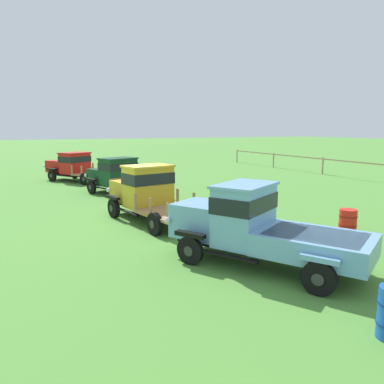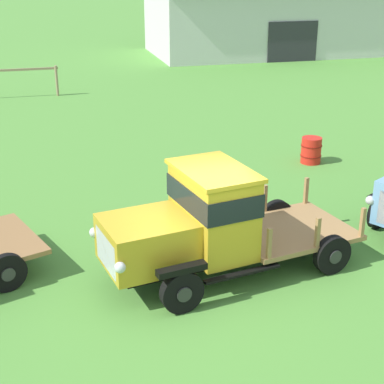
{
  "view_description": "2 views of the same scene",
  "coord_description": "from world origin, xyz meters",
  "px_view_note": "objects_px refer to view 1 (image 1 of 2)",
  "views": [
    {
      "loc": [
        14.6,
        -4.62,
        3.68
      ],
      "look_at": [
        0.5,
        2.37,
        1.0
      ],
      "focal_mm": 35.0,
      "sensor_mm": 36.0,
      "label": 1
    },
    {
      "loc": [
        -2.65,
        -9.55,
        5.9
      ],
      "look_at": [
        0.5,
        2.37,
        1.0
      ],
      "focal_mm": 55.0,
      "sensor_mm": 36.0,
      "label": 2
    }
  ],
  "objects_px": {
    "vintage_truck_far_side": "(256,226)",
    "oil_drum_near_fence": "(348,220)",
    "vintage_truck_second_in_line": "(117,175)",
    "vintage_truck_midrow_center": "(146,191)",
    "vintage_truck_foreground_near": "(72,165)"
  },
  "relations": [
    {
      "from": "vintage_truck_second_in_line",
      "to": "oil_drum_near_fence",
      "type": "xyz_separation_m",
      "value": [
        11.52,
        5.34,
        -0.66
      ]
    },
    {
      "from": "vintage_truck_foreground_near",
      "to": "vintage_truck_second_in_line",
      "type": "relative_size",
      "value": 0.95
    },
    {
      "from": "vintage_truck_far_side",
      "to": "oil_drum_near_fence",
      "type": "height_order",
      "value": "vintage_truck_far_side"
    },
    {
      "from": "vintage_truck_midrow_center",
      "to": "vintage_truck_far_side",
      "type": "relative_size",
      "value": 0.98
    },
    {
      "from": "vintage_truck_midrow_center",
      "to": "oil_drum_near_fence",
      "type": "height_order",
      "value": "vintage_truck_midrow_center"
    },
    {
      "from": "vintage_truck_midrow_center",
      "to": "vintage_truck_far_side",
      "type": "distance_m",
      "value": 6.4
    },
    {
      "from": "vintage_truck_foreground_near",
      "to": "vintage_truck_midrow_center",
      "type": "xyz_separation_m",
      "value": [
        13.06,
        0.89,
        0.04
      ]
    },
    {
      "from": "vintage_truck_far_side",
      "to": "oil_drum_near_fence",
      "type": "xyz_separation_m",
      "value": [
        -1.23,
        4.95,
        -0.68
      ]
    },
    {
      "from": "vintage_truck_midrow_center",
      "to": "vintage_truck_far_side",
      "type": "xyz_separation_m",
      "value": [
        6.33,
        0.91,
        -0.06
      ]
    },
    {
      "from": "vintage_truck_second_in_line",
      "to": "vintage_truck_midrow_center",
      "type": "distance_m",
      "value": 6.43
    },
    {
      "from": "vintage_truck_second_in_line",
      "to": "oil_drum_near_fence",
      "type": "bearing_deg",
      "value": 24.87
    },
    {
      "from": "vintage_truck_foreground_near",
      "to": "vintage_truck_second_in_line",
      "type": "distance_m",
      "value": 6.8
    },
    {
      "from": "vintage_truck_midrow_center",
      "to": "vintage_truck_far_side",
      "type": "bearing_deg",
      "value": 8.15
    },
    {
      "from": "vintage_truck_foreground_near",
      "to": "oil_drum_near_fence",
      "type": "bearing_deg",
      "value": 20.37
    },
    {
      "from": "vintage_truck_foreground_near",
      "to": "vintage_truck_midrow_center",
      "type": "bearing_deg",
      "value": 3.9
    }
  ]
}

